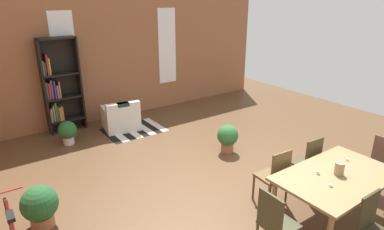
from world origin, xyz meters
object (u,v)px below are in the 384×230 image
(potted_plant_window, at_px, (228,137))
(dining_chair_near_left, at_px, (374,230))
(armchair_white, at_px, (121,118))
(dining_chair_far_left, at_px, (275,175))
(vase_on_table, at_px, (339,169))
(dining_chair_head_right, at_px, (379,165))
(dining_chair_far_right, at_px, (307,161))
(potted_plant_corner, at_px, (40,205))
(dining_chair_head_left, at_px, (275,223))
(dining_table, at_px, (337,180))
(bookshelf_tall, at_px, (59,88))
(potted_plant_by_shelf, at_px, (68,131))

(potted_plant_window, bearing_deg, dining_chair_near_left, -100.34)
(dining_chair_near_left, distance_m, armchair_white, 5.83)
(dining_chair_far_left, bearing_deg, vase_on_table, -61.08)
(dining_chair_head_right, relative_size, dining_chair_far_right, 1.00)
(dining_chair_far_left, bearing_deg, potted_plant_corner, 153.70)
(dining_chair_far_right, distance_m, dining_chair_head_left, 1.81)
(dining_table, xyz_separation_m, bookshelf_tall, (-2.25, 5.73, 0.41))
(potted_plant_window, bearing_deg, bookshelf_tall, 127.73)
(dining_chair_head_left, bearing_deg, dining_table, -0.10)
(potted_plant_by_shelf, bearing_deg, dining_chair_near_left, -70.45)
(potted_plant_by_shelf, distance_m, potted_plant_window, 3.50)
(dining_table, distance_m, dining_chair_far_right, 0.87)
(bookshelf_tall, distance_m, potted_plant_corner, 3.73)
(vase_on_table, height_order, dining_chair_far_right, dining_chair_far_right)
(armchair_white, height_order, potted_plant_window, armchair_white)
(dining_chair_far_right, bearing_deg, potted_plant_window, 95.80)
(armchair_white, xyz_separation_m, potted_plant_by_shelf, (-1.32, -0.14, 0.02))
(dining_chair_near_left, xyz_separation_m, bookshelf_tall, (-1.86, 6.49, 0.57))
(dining_chair_head_right, relative_size, potted_plant_corner, 1.49)
(potted_plant_by_shelf, bearing_deg, vase_on_table, -63.66)
(vase_on_table, bearing_deg, dining_chair_far_right, 64.01)
(dining_chair_head_left, relative_size, potted_plant_window, 1.58)
(dining_chair_far_left, bearing_deg, dining_chair_far_right, -0.01)
(dining_table, height_order, dining_chair_near_left, dining_chair_near_left)
(dining_table, relative_size, potted_plant_window, 2.91)
(potted_plant_corner, bearing_deg, bookshelf_tall, 70.27)
(dining_chair_head_right, distance_m, dining_chair_far_right, 1.15)
(dining_chair_head_right, xyz_separation_m, potted_plant_by_shelf, (-3.65, 4.88, -0.21))
(dining_chair_far_left, bearing_deg, dining_chair_head_left, -138.29)
(dining_table, height_order, dining_chair_far_left, dining_chair_far_left)
(dining_chair_far_left, distance_m, potted_plant_corner, 3.45)
(dining_chair_far_right, bearing_deg, armchair_white, 109.02)
(dining_chair_far_left, xyz_separation_m, potted_plant_by_shelf, (-2.00, 4.12, -0.21))
(dining_chair_head_right, height_order, potted_plant_by_shelf, dining_chair_head_right)
(dining_chair_near_left, xyz_separation_m, dining_chair_far_left, (-0.01, 1.52, 0.00))
(dining_table, xyz_separation_m, dining_chair_near_left, (-0.39, -0.76, -0.16))
(dining_table, bearing_deg, dining_chair_head_left, 179.90)
(potted_plant_corner, bearing_deg, potted_plant_window, 3.99)
(bookshelf_tall, bearing_deg, vase_on_table, -68.35)
(dining_chair_far_left, relative_size, potted_plant_window, 1.58)
(dining_chair_near_left, distance_m, potted_plant_by_shelf, 5.99)
(dining_chair_head_left, height_order, potted_plant_window, dining_chair_head_left)
(dining_table, height_order, bookshelf_tall, bookshelf_tall)
(dining_chair_near_left, bearing_deg, potted_plant_corner, 135.45)
(potted_plant_corner, bearing_deg, dining_chair_head_left, -45.58)
(dining_chair_head_right, bearing_deg, vase_on_table, -179.91)
(vase_on_table, bearing_deg, dining_table, 180.00)
(dining_chair_head_right, bearing_deg, dining_chair_head_left, 180.00)
(dining_chair_far_left, height_order, bookshelf_tall, bookshelf_tall)
(potted_plant_window, bearing_deg, dining_table, -94.71)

